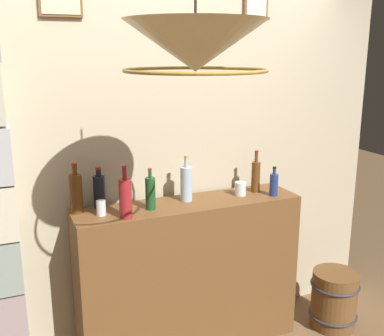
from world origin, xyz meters
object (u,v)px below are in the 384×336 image
liquor_bottle_rye (99,191)px  wooden_barrel (334,299)px  liquor_bottle_vermouth (125,198)px  glass_tumbler_highball (101,208)px  liquor_bottle_mezcal (274,184)px  liquor_bottle_bourbon (186,183)px  glass_tumbler_rocks (240,189)px  liquor_bottle_vodka (76,193)px  liquor_bottle_amaro (150,193)px  liquor_bottle_brandy (256,176)px  pendant_lamp (195,47)px

liquor_bottle_rye → wooden_barrel: (1.66, -0.37, -0.96)m
liquor_bottle_vermouth → glass_tumbler_highball: size_ratio=3.50×
liquor_bottle_mezcal → liquor_bottle_vermouth: liquor_bottle_vermouth is taller
liquor_bottle_bourbon → glass_tumbler_rocks: liquor_bottle_bourbon is taller
liquor_bottle_vodka → liquor_bottle_amaro: (0.44, -0.11, -0.02)m
liquor_bottle_brandy → pendant_lamp: pendant_lamp is taller
liquor_bottle_vodka → wooden_barrel: 2.09m
liquor_bottle_bourbon → liquor_bottle_amaro: (-0.27, -0.07, -0.01)m
liquor_bottle_mezcal → liquor_bottle_bourbon: size_ratio=0.66×
liquor_bottle_bourbon → liquor_bottle_vermouth: (-0.46, -0.16, 0.01)m
pendant_lamp → wooden_barrel: size_ratio=1.46×
liquor_bottle_amaro → wooden_barrel: liquor_bottle_amaro is taller
liquor_bottle_rye → liquor_bottle_bourbon: bearing=-9.4°
liquor_bottle_vermouth → liquor_bottle_bourbon: bearing=19.3°
glass_tumbler_highball → wooden_barrel: size_ratio=0.21×
liquor_bottle_brandy → liquor_bottle_rye: 1.10m
liquor_bottle_brandy → pendant_lamp: bearing=-135.1°
liquor_bottle_mezcal → liquor_bottle_amaro: liquor_bottle_amaro is taller
liquor_bottle_rye → glass_tumbler_rocks: size_ratio=2.84×
liquor_bottle_bourbon → pendant_lamp: pendant_lamp is taller
pendant_lamp → liquor_bottle_rye: bearing=105.7°
liquor_bottle_mezcal → liquor_bottle_amaro: (-0.88, 0.07, 0.03)m
liquor_bottle_rye → pendant_lamp: bearing=-74.3°
liquor_bottle_vodka → glass_tumbler_rocks: size_ratio=3.40×
liquor_bottle_vermouth → glass_tumbler_rocks: size_ratio=3.49×
liquor_bottle_vodka → glass_tumbler_highball: liquor_bottle_vodka is taller
liquor_bottle_vermouth → glass_tumbler_highball: 0.18m
liquor_bottle_vodka → liquor_bottle_mezcal: bearing=-7.9°
liquor_bottle_amaro → wooden_barrel: 1.69m
glass_tumbler_highball → liquor_bottle_bourbon: bearing=5.5°
liquor_bottle_vodka → glass_tumbler_highball: 0.19m
liquor_bottle_vodka → liquor_bottle_rye: (0.15, 0.04, -0.02)m
liquor_bottle_vodka → liquor_bottle_amaro: liquor_bottle_vodka is taller
liquor_bottle_bourbon → wooden_barrel: bearing=-14.0°
liquor_bottle_rye → glass_tumbler_rocks: bearing=-7.6°
glass_tumbler_rocks → glass_tumbler_highball: (-0.98, -0.02, -0.00)m
liquor_bottle_mezcal → liquor_bottle_vodka: size_ratio=0.65×
liquor_bottle_mezcal → liquor_bottle_bourbon: bearing=167.4°
liquor_bottle_brandy → glass_tumbler_highball: liquor_bottle_brandy is taller
liquor_bottle_vermouth → liquor_bottle_mezcal: bearing=1.3°
liquor_bottle_vodka → wooden_barrel: bearing=-10.1°
glass_tumbler_rocks → glass_tumbler_highball: bearing=-178.8°
liquor_bottle_amaro → glass_tumbler_rocks: liquor_bottle_amaro is taller
liquor_bottle_vodka → wooden_barrel: size_ratio=0.73×
liquor_bottle_brandy → pendant_lamp: (-0.84, -0.83, 0.88)m
liquor_bottle_vodka → glass_tumbler_highball: (0.13, -0.11, -0.08)m
liquor_bottle_mezcal → liquor_bottle_brandy: bearing=118.0°
liquor_bottle_amaro → liquor_bottle_rye: liquor_bottle_amaro is taller
pendant_lamp → liquor_bottle_vodka: bearing=115.1°
glass_tumbler_rocks → liquor_bottle_brandy: bearing=12.3°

